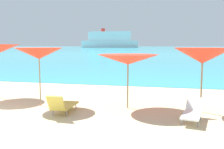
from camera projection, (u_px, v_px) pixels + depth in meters
ground_plane at (79, 81)px, 17.80m from camera, size 50.00×100.00×0.30m
ocean_water at (164, 48)px, 228.05m from camera, size 650.00×440.00×0.02m
umbrella_5 at (39, 53)px, 9.57m from camera, size 1.97×1.97×2.25m
umbrella_6 at (128, 60)px, 9.23m from camera, size 2.43×2.43×2.00m
umbrella_7 at (203, 56)px, 8.64m from camera, size 2.17×2.17×2.26m
lounge_chair_6 at (192, 112)px, 7.78m from camera, size 0.77×1.51×0.64m
lounge_chair_7 at (63, 105)px, 8.58m from camera, size 0.61×1.58×0.76m
cruise_ship at (110, 41)px, 233.58m from camera, size 52.54×14.89×17.68m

